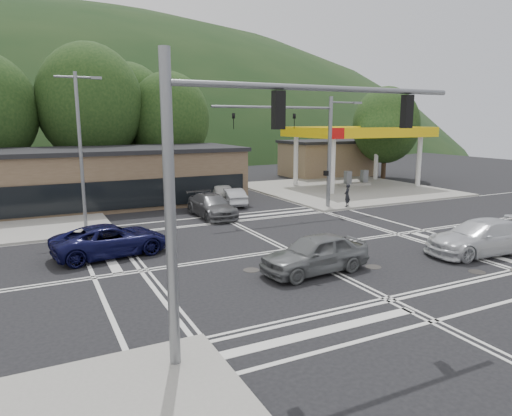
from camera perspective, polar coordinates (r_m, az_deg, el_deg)
name	(u,v)px	position (r m, az deg, el deg)	size (l,w,h in m)	color
ground	(288,250)	(22.84, 4.01, -5.24)	(120.00, 120.00, 0.00)	black
sidewalk_ne	(345,189)	(43.27, 11.12, 2.36)	(16.00, 16.00, 0.15)	gray
gas_station_canopy	(358,134)	(44.85, 12.62, 8.97)	(12.32, 8.34, 5.75)	silver
convenience_store	(328,159)	(54.01, 8.95, 6.04)	(10.00, 6.00, 3.80)	#846B4F
commercial_row	(79,180)	(36.29, -21.28, 3.28)	(24.00, 8.00, 4.00)	brown
hill_north	(84,149)	(109.64, -20.72, 6.87)	(252.00, 126.00, 140.00)	#1A3216
tree_n_b	(90,104)	(43.22, -20.03, 12.17)	(9.00, 9.00, 12.98)	#382619
tree_n_c	(169,119)	(44.58, -10.80, 10.89)	(7.60, 7.60, 10.87)	#382619
tree_n_e	(128,112)	(47.78, -15.70, 11.45)	(8.40, 8.40, 11.98)	#382619
tree_ne	(386,125)	(52.44, 15.92, 9.93)	(7.20, 7.20, 9.99)	#382619
streetlight_nw	(81,143)	(28.05, -21.02, 7.54)	(2.50, 0.25, 9.00)	slate
signal_mast_ne	(315,139)	(32.61, 7.40, 8.57)	(11.65, 0.30, 8.00)	slate
signal_mast_sw	(238,168)	(11.77, -2.33, 4.96)	(9.14, 0.28, 8.00)	slate
car_blue_west	(111,240)	(22.77, -17.65, -3.83)	(2.49, 5.40, 1.50)	#0C0D38
car_grey_center	(315,253)	(19.47, 7.38, -5.65)	(1.94, 4.83, 1.64)	slate
car_silver_east	(481,237)	(24.49, 26.31, -3.28)	(2.30, 5.65, 1.64)	silver
car_queue_a	(232,196)	(34.67, -3.08, 1.45)	(1.40, 4.02, 1.32)	#BBBDC3
car_queue_b	(215,192)	(35.71, -5.15, 1.98)	(1.98, 4.91, 1.67)	silver
car_northbound	(212,206)	(30.57, -5.56, 0.30)	(2.10, 5.17, 1.50)	#535457
pedestrian	(347,195)	(33.87, 11.32, 1.58)	(0.61, 0.40, 1.66)	black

